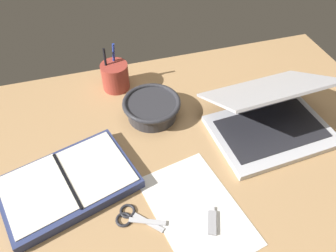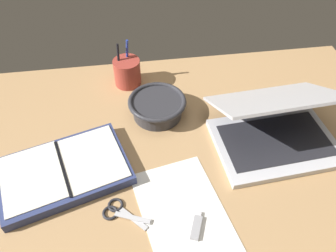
{
  "view_description": "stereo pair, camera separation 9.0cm",
  "coord_description": "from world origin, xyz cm",
  "px_view_note": "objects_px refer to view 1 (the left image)",
  "views": [
    {
      "loc": [
        -19.29,
        -50.52,
        73.93
      ],
      "look_at": [
        -1.73,
        8.95,
        9.0
      ],
      "focal_mm": 35.0,
      "sensor_mm": 36.0,
      "label": 1
    },
    {
      "loc": [
        -10.53,
        -52.43,
        73.93
      ],
      "look_at": [
        -1.73,
        8.95,
        9.0
      ],
      "focal_mm": 35.0,
      "sensor_mm": 36.0,
      "label": 2
    }
  ],
  "objects_px": {
    "pen_cup": "(115,76)",
    "scissors": "(131,217)",
    "bowl": "(152,108)",
    "planner": "(68,183)",
    "laptop": "(270,117)"
  },
  "relations": [
    {
      "from": "pen_cup",
      "to": "scissors",
      "type": "height_order",
      "value": "pen_cup"
    },
    {
      "from": "laptop",
      "to": "scissors",
      "type": "relative_size",
      "value": 3.1
    },
    {
      "from": "bowl",
      "to": "pen_cup",
      "type": "relative_size",
      "value": 1.16
    },
    {
      "from": "pen_cup",
      "to": "planner",
      "type": "height_order",
      "value": "pen_cup"
    },
    {
      "from": "pen_cup",
      "to": "bowl",
      "type": "bearing_deg",
      "value": -64.33
    },
    {
      "from": "planner",
      "to": "scissors",
      "type": "relative_size",
      "value": 3.25
    },
    {
      "from": "bowl",
      "to": "planner",
      "type": "bearing_deg",
      "value": -144.35
    },
    {
      "from": "planner",
      "to": "laptop",
      "type": "bearing_deg",
      "value": -12.24
    },
    {
      "from": "bowl",
      "to": "pen_cup",
      "type": "height_order",
      "value": "pen_cup"
    },
    {
      "from": "pen_cup",
      "to": "planner",
      "type": "bearing_deg",
      "value": -117.43
    },
    {
      "from": "laptop",
      "to": "scissors",
      "type": "height_order",
      "value": "laptop"
    },
    {
      "from": "laptop",
      "to": "bowl",
      "type": "height_order",
      "value": "laptop"
    },
    {
      "from": "pen_cup",
      "to": "scissors",
      "type": "distance_m",
      "value": 0.5
    },
    {
      "from": "bowl",
      "to": "pen_cup",
      "type": "bearing_deg",
      "value": 115.67
    },
    {
      "from": "laptop",
      "to": "planner",
      "type": "xyz_separation_m",
      "value": [
        -0.59,
        -0.04,
        -0.03
      ]
    }
  ]
}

